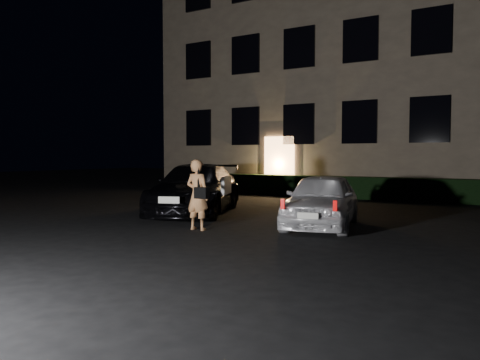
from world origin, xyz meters
The scene contains 6 objects.
ground centered at (0.00, 0.00, 0.00)m, with size 80.00×80.00×0.00m, color black.
building centered at (0.00, 14.99, 6.00)m, with size 20.00×8.11×12.00m.
hedge centered at (0.00, 10.50, 0.42)m, with size 15.00×0.70×0.85m, color black.
sedan centered at (-2.62, 3.57, 0.71)m, with size 3.64×5.29×1.42m.
hatch centered at (1.46, 2.97, 0.63)m, with size 2.23×3.93×1.26m.
man centered at (-0.75, 1.06, 0.80)m, with size 0.65×0.40×1.59m.
Camera 1 is at (5.38, -7.44, 1.67)m, focal length 35.00 mm.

